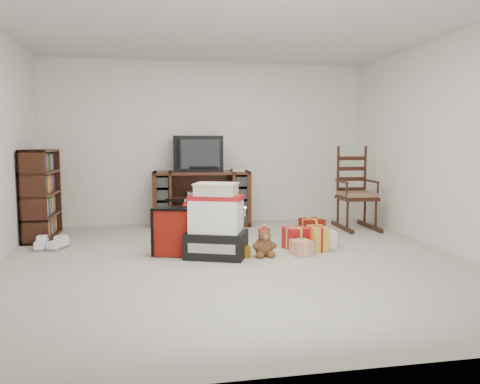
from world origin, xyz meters
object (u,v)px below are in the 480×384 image
red_suitcase (173,231)px  santa_figurine (234,223)px  gift_cluster (309,238)px  mrs_claus_figurine (185,231)px  bookshelf (42,196)px  sneaker_pair (50,245)px  crt_television (198,154)px  rocking_chair (355,199)px  teddy_bear (264,244)px  gift_pile (216,226)px  tv_stand (202,198)px

red_suitcase → santa_figurine: (0.82, 0.75, -0.07)m
gift_cluster → mrs_claus_figurine: bearing=173.7°
bookshelf → gift_cluster: bookshelf is taller
santa_figurine → gift_cluster: santa_figurine is taller
santa_figurine → sneaker_pair: 2.26m
crt_television → red_suitcase: bearing=-100.0°
red_suitcase → mrs_claus_figurine: size_ratio=1.10×
rocking_chair → red_suitcase: rocking_chair is taller
gift_cluster → crt_television: bearing=123.5°
teddy_bear → santa_figurine: bearing=100.0°
rocking_chair → teddy_bear: size_ratio=3.99×
gift_pile → crt_television: size_ratio=1.06×
gift_cluster → crt_television: (-1.16, 1.76, 0.98)m
gift_pile → mrs_claus_figurine: 0.54m
tv_stand → red_suitcase: bearing=-102.5°
bookshelf → sneaker_pair: (0.22, -0.72, -0.51)m
rocking_chair → teddy_bear: 2.27m
bookshelf → rocking_chair: 4.38m
mrs_claus_figurine → teddy_bear: bearing=-30.4°
tv_stand → crt_television: size_ratio=1.94×
bookshelf → crt_television: (2.12, 0.56, 0.53)m
gift_pile → sneaker_pair: (-1.90, 0.74, -0.30)m
crt_television → tv_stand: bearing=-18.2°
gift_cluster → teddy_bear: bearing=-152.9°
tv_stand → gift_pile: tv_stand is taller
rocking_chair → red_suitcase: 2.99m
tv_stand → mrs_claus_figurine: (-0.36, -1.58, -0.19)m
tv_stand → mrs_claus_figurine: size_ratio=2.54×
teddy_bear → red_suitcase: bearing=167.6°
santa_figurine → sneaker_pair: santa_figurine is taller
rocking_chair → santa_figurine: size_ratio=2.29×
bookshelf → santa_figurine: size_ratio=2.13×
red_suitcase → crt_television: 2.09m
bookshelf → red_suitcase: (1.66, -1.31, -0.29)m
sneaker_pair → gift_cluster: (3.06, -0.47, 0.06)m
red_suitcase → gift_cluster: (1.63, 0.11, -0.16)m
tv_stand → gift_cluster: tv_stand is taller
teddy_bear → santa_figurine: size_ratio=0.57×
rocking_chair → teddy_bear: (-1.73, -1.44, -0.29)m
mrs_claus_figurine → sneaker_pair: 1.62m
tv_stand → mrs_claus_figurine: bearing=-99.9°
teddy_bear → mrs_claus_figurine: size_ratio=0.54×
gift_pile → red_suitcase: size_ratio=1.26×
mrs_claus_figurine → sneaker_pair: size_ratio=1.52×
red_suitcase → crt_television: crt_television is taller
gift_cluster → santa_figurine: bearing=141.7°
gift_pile → crt_television: 2.15m
teddy_bear → mrs_claus_figurine: (-0.84, 0.49, 0.08)m
gift_pile → teddy_bear: gift_pile is taller
bookshelf → red_suitcase: size_ratio=1.84×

